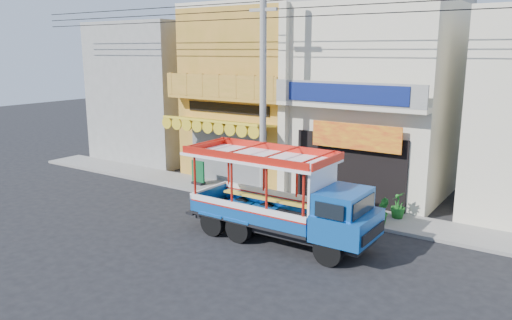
% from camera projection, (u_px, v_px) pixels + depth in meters
% --- Properties ---
extents(ground, '(90.00, 90.00, 0.00)m').
position_uv_depth(ground, '(235.00, 233.00, 17.05)').
color(ground, black).
rests_on(ground, ground).
extents(sidewalk, '(30.00, 2.00, 0.12)m').
position_uv_depth(sidewalk, '(293.00, 202.00, 20.28)').
color(sidewalk, slate).
rests_on(sidewalk, ground).
extents(shophouse_left, '(6.00, 7.50, 8.24)m').
position_uv_depth(shophouse_left, '(264.00, 92.00, 24.80)').
color(shophouse_left, '#A48024').
rests_on(shophouse_left, ground).
extents(shophouse_right, '(6.00, 6.75, 8.24)m').
position_uv_depth(shophouse_right, '(380.00, 98.00, 21.54)').
color(shophouse_right, beige).
rests_on(shophouse_right, ground).
extents(party_pilaster, '(0.35, 0.30, 8.00)m').
position_uv_depth(party_pilaster, '(283.00, 102.00, 20.67)').
color(party_pilaster, beige).
rests_on(party_pilaster, ground).
extents(filler_building_left, '(6.00, 6.00, 7.60)m').
position_uv_depth(filler_building_left, '(162.00, 91.00, 28.70)').
color(filler_building_left, gray).
rests_on(filler_building_left, ground).
extents(utility_pole, '(28.00, 0.26, 9.00)m').
position_uv_depth(utility_pole, '(266.00, 79.00, 19.11)').
color(utility_pole, gray).
rests_on(utility_pole, ground).
extents(songthaew_truck, '(6.45, 2.23, 3.00)m').
position_uv_depth(songthaew_truck, '(292.00, 201.00, 15.81)').
color(songthaew_truck, black).
rests_on(songthaew_truck, ground).
extents(green_sign, '(0.71, 0.36, 1.09)m').
position_uv_depth(green_sign, '(198.00, 174.00, 22.74)').
color(green_sign, black).
rests_on(green_sign, sidewalk).
extents(potted_plant_a, '(1.07, 1.05, 0.90)m').
position_uv_depth(potted_plant_a, '(350.00, 199.00, 19.02)').
color(potted_plant_a, '#1B611D').
rests_on(potted_plant_a, sidewalk).
extents(potted_plant_b, '(0.56, 0.62, 0.91)m').
position_uv_depth(potted_plant_b, '(382.00, 211.00, 17.57)').
color(potted_plant_b, '#1B611D').
rests_on(potted_plant_b, sidewalk).
extents(potted_plant_c, '(0.59, 0.59, 0.97)m').
position_uv_depth(potted_plant_c, '(398.00, 205.00, 18.16)').
color(potted_plant_c, '#1B611D').
rests_on(potted_plant_c, sidewalk).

